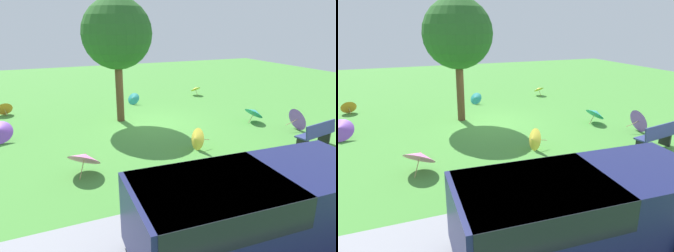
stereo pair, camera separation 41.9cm
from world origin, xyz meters
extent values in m
plane|color=#478C38|center=(0.00, 0.00, 0.00)|extent=(40.00, 40.00, 0.00)
cube|color=gray|center=(0.00, 8.31, 0.00)|extent=(40.00, 4.23, 0.01)
cube|color=#191E4C|center=(0.72, 8.23, 0.85)|extent=(4.68, 2.09, 1.35)
cube|color=black|center=(1.64, 8.19, 1.25)|extent=(2.65, 2.03, 0.55)
cylinder|color=black|center=(2.29, 7.21, 0.38)|extent=(0.77, 0.25, 0.76)
cylinder|color=black|center=(-0.93, 7.35, 0.38)|extent=(0.77, 0.25, 0.76)
cube|color=navy|center=(-4.44, 4.84, 0.45)|extent=(1.65, 0.73, 0.05)
cube|color=navy|center=(-4.48, 5.04, 0.68)|extent=(1.59, 0.40, 0.45)
cube|color=black|center=(-3.81, 4.96, 0.23)|extent=(0.15, 0.41, 0.45)
cube|color=black|center=(-5.07, 4.73, 0.23)|extent=(0.15, 0.41, 0.45)
cylinder|color=brown|center=(0.86, -0.73, 1.40)|extent=(0.32, 0.32, 2.80)
sphere|color=#286023|center=(0.86, -0.73, 3.66)|extent=(2.87, 2.87, 2.87)
cylinder|color=tan|center=(-4.17, 1.76, 0.20)|extent=(0.29, 0.08, 0.39)
cone|color=teal|center=(-4.36, 1.73, 0.46)|extent=(0.91, 0.95, 0.62)
sphere|color=tan|center=(-4.41, 1.72, 0.53)|extent=(0.06, 0.04, 0.05)
cylinder|color=tan|center=(5.51, -3.44, 0.19)|extent=(0.12, 0.37, 0.24)
cone|color=orange|center=(5.57, -3.67, 0.33)|extent=(0.80, 0.62, 0.67)
sphere|color=tan|center=(5.58, -3.72, 0.37)|extent=(0.05, 0.06, 0.05)
cylinder|color=tan|center=(3.24, 4.05, 0.22)|extent=(0.22, 0.29, 0.45)
cone|color=pink|center=(3.12, 3.87, 0.51)|extent=(1.25, 1.23, 0.69)
sphere|color=tan|center=(3.09, 3.83, 0.59)|extent=(0.06, 0.06, 0.05)
cylinder|color=tan|center=(-4.95, 3.26, 0.35)|extent=(0.56, 0.04, 0.19)
cone|color=purple|center=(-5.29, 3.27, 0.46)|extent=(0.43, 0.92, 0.91)
sphere|color=tan|center=(-5.36, 3.27, 0.48)|extent=(0.05, 0.04, 0.05)
cylinder|color=tan|center=(5.49, -0.06, 0.18)|extent=(0.08, 0.35, 0.36)
cone|color=purple|center=(5.53, 0.17, 0.43)|extent=(1.06, 0.96, 0.81)
sphere|color=tan|center=(5.54, 0.24, 0.50)|extent=(0.04, 0.06, 0.05)
cylinder|color=tan|center=(-0.66, -3.47, 0.19)|extent=(0.25, 0.22, 0.20)
cone|color=teal|center=(-0.51, -3.34, 0.31)|extent=(0.76, 0.78, 0.62)
sphere|color=tan|center=(-0.47, -3.30, 0.34)|extent=(0.06, 0.06, 0.05)
cylinder|color=tan|center=(-0.88, 3.49, 0.32)|extent=(0.47, 0.05, 0.12)
cone|color=yellow|center=(-0.59, 3.50, 0.38)|extent=(0.31, 0.77, 0.76)
sphere|color=tan|center=(-0.53, 3.51, 0.39)|extent=(0.04, 0.04, 0.04)
cylinder|color=tan|center=(-4.57, -3.88, 0.18)|extent=(0.08, 0.22, 0.35)
cone|color=yellow|center=(-4.54, -4.01, 0.39)|extent=(0.71, 0.69, 0.38)
sphere|color=tan|center=(-4.53, -4.03, 0.44)|extent=(0.05, 0.06, 0.05)
camera|label=1|loc=(4.15, 12.17, 4.05)|focal=33.65mm
camera|label=2|loc=(3.76, 12.33, 4.05)|focal=33.65mm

